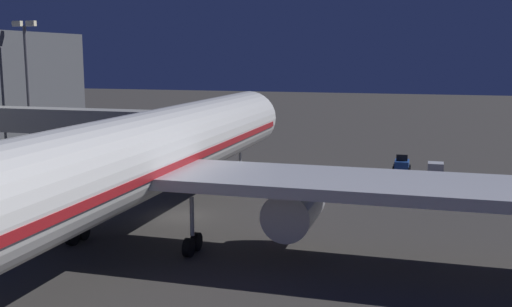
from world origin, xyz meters
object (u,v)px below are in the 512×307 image
Objects in this scene: baggage_tug_lead at (402,165)px; baggage_container_near_belt at (435,171)px; traffic_cone_nose_starboard at (236,166)px; jet_bridge at (100,122)px; apron_floodlight_mast at (28,82)px; traffic_cone_nose_port at (274,168)px; airliner_at_gate at (122,165)px.

baggage_tug_lead reaches higher than baggage_container_near_belt.
baggage_container_near_belt is 3.24× the size of traffic_cone_nose_starboard.
traffic_cone_nose_starboard is at bearing 9.70° from baggage_tug_lead.
jet_bridge is 10.51× the size of baggage_tug_lead.
apron_floodlight_mast reaches higher than traffic_cone_nose_port.
jet_bridge is 1.53× the size of apron_floodlight_mast.
traffic_cone_nose_starboard is at bearing 0.00° from traffic_cone_nose_port.
traffic_cone_nose_port is (-27.70, -4.72, -9.34)m from apron_floodlight_mast.
jet_bridge is at bearing 33.16° from traffic_cone_nose_port.
baggage_tug_lead is at bearing -155.62° from jet_bridge.
airliner_at_gate is at bearing 94.17° from traffic_cone_nose_starboard.
airliner_at_gate reaches higher than jet_bridge.
traffic_cone_nose_starboard is (4.40, 0.00, 0.00)m from traffic_cone_nose_port.
traffic_cone_nose_port is at bearing 12.73° from baggage_tug_lead.
baggage_tug_lead is (-15.84, -33.23, -5.03)m from airliner_at_gate.
airliner_at_gate is 3.86× the size of apron_floodlight_mast.
jet_bridge is at bearing 24.38° from baggage_tug_lead.
traffic_cone_nose_port is (17.16, 0.31, -0.55)m from baggage_container_near_belt.
jet_bridge is 13.85m from apron_floodlight_mast.
apron_floodlight_mast is at bearing 10.69° from baggage_tug_lead.
airliner_at_gate is 36.44m from baggage_container_near_belt.
airliner_at_gate is at bearing 64.51° from baggage_tug_lead.
airliner_at_gate reaches higher than apron_floodlight_mast.
airliner_at_gate is at bearing 123.57° from jet_bridge.
apron_floodlight_mast is 29.83× the size of traffic_cone_nose_port.
baggage_tug_lead reaches higher than traffic_cone_nose_starboard.
baggage_tug_lead is at bearing -169.31° from apron_floodlight_mast.
apron_floodlight_mast reaches higher than jet_bridge.
traffic_cone_nose_port and traffic_cone_nose_starboard have the same top height.
baggage_container_near_belt is 3.24× the size of traffic_cone_nose_port.
baggage_container_near_belt reaches higher than traffic_cone_nose_starboard.
baggage_tug_lead is at bearing -170.30° from traffic_cone_nose_starboard.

